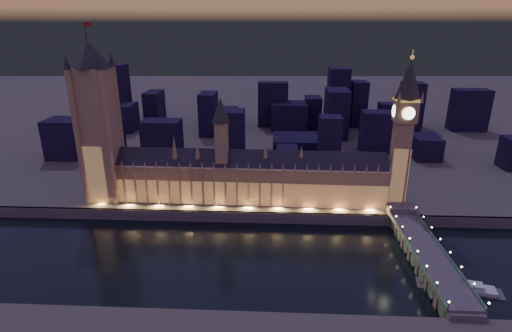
{
  "coord_description": "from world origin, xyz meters",
  "views": [
    {
      "loc": [
        17.99,
        -214.38,
        135.33
      ],
      "look_at": [
        5.0,
        55.0,
        38.0
      ],
      "focal_mm": 28.0,
      "sensor_mm": 36.0,
      "label": 1
    }
  ],
  "objects_px": {
    "palace_of_westminster": "(248,177)",
    "river_boat": "(459,286)",
    "victoria_tower": "(97,116)",
    "westminster_bridge": "(423,252)",
    "elizabeth_tower": "(404,122)"
  },
  "relations": [
    {
      "from": "palace_of_westminster",
      "to": "river_boat",
      "type": "relative_size",
      "value": 4.57
    },
    {
      "from": "victoria_tower",
      "to": "river_boat",
      "type": "height_order",
      "value": "victoria_tower"
    },
    {
      "from": "palace_of_westminster",
      "to": "river_boat",
      "type": "xyz_separation_m",
      "value": [
        119.99,
        -91.39,
        -24.81
      ]
    },
    {
      "from": "westminster_bridge",
      "to": "river_boat",
      "type": "height_order",
      "value": "westminster_bridge"
    },
    {
      "from": "elizabeth_tower",
      "to": "river_boat",
      "type": "relative_size",
      "value": 2.5
    },
    {
      "from": "palace_of_westminster",
      "to": "victoria_tower",
      "type": "bearing_deg",
      "value": 179.91
    },
    {
      "from": "westminster_bridge",
      "to": "palace_of_westminster",
      "type": "bearing_deg",
      "value": 149.15
    },
    {
      "from": "palace_of_westminster",
      "to": "victoria_tower",
      "type": "xyz_separation_m",
      "value": [
        -108.76,
        0.17,
        45.1
      ]
    },
    {
      "from": "victoria_tower",
      "to": "westminster_bridge",
      "type": "height_order",
      "value": "victoria_tower"
    },
    {
      "from": "victoria_tower",
      "to": "river_boat",
      "type": "distance_m",
      "value": 256.12
    },
    {
      "from": "westminster_bridge",
      "to": "river_boat",
      "type": "relative_size",
      "value": 2.56
    },
    {
      "from": "victoria_tower",
      "to": "westminster_bridge",
      "type": "distance_m",
      "value": 236.75
    },
    {
      "from": "palace_of_westminster",
      "to": "westminster_bridge",
      "type": "distance_m",
      "value": 128.78
    },
    {
      "from": "westminster_bridge",
      "to": "river_boat",
      "type": "distance_m",
      "value": 28.68
    },
    {
      "from": "palace_of_westminster",
      "to": "river_boat",
      "type": "height_order",
      "value": "palace_of_westminster"
    }
  ]
}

